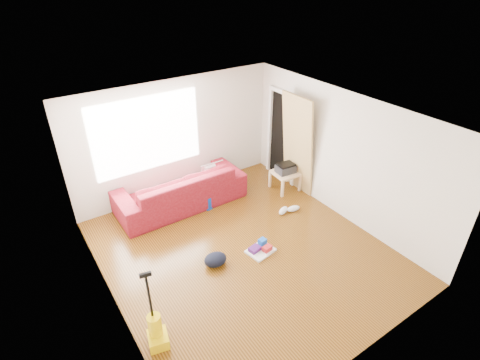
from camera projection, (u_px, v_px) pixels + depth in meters
room at (243, 186)px, 6.14m from camera, size 4.51×5.01×2.51m
sofa at (182, 204)px, 7.91m from camera, size 2.66×1.04×0.78m
tv_stand at (214, 181)px, 8.50m from camera, size 0.70×0.55×0.23m
tv at (214, 170)px, 8.36m from camera, size 0.56×0.07×0.32m
side_table at (285, 175)px, 8.26m from camera, size 0.56×0.56×0.43m
printer at (286, 168)px, 8.17m from camera, size 0.42×0.34×0.21m
bucket at (207, 207)px, 7.82m from camera, size 0.30×0.30×0.29m
toilet_paper at (206, 199)px, 7.72m from camera, size 0.11×0.11×0.10m
cleaning_tray at (261, 249)px, 6.62m from camera, size 0.51×0.44×0.17m
backpack at (216, 264)px, 6.35m from camera, size 0.42×0.35×0.21m
sneakers at (288, 210)px, 7.64m from camera, size 0.53×0.27×0.12m
vacuum at (156, 331)px, 4.95m from camera, size 0.32×0.35×1.24m
door_panel at (294, 188)px, 8.45m from camera, size 0.27×0.87×2.18m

